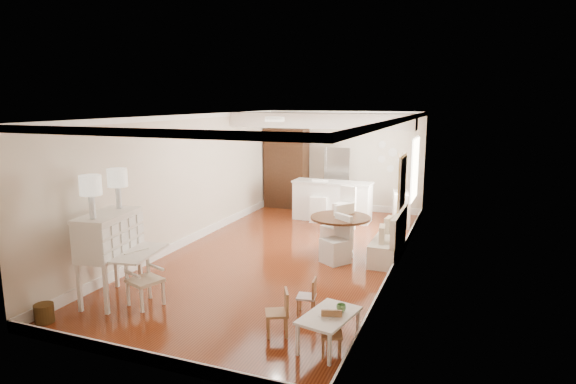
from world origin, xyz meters
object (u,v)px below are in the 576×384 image
Objects in this scene: bar_stool_right at (344,209)px; slip_chair_far at (337,226)px; secretary_bureau at (110,257)px; wicker_basket at (44,313)px; dining_table at (340,236)px; fridge at (350,181)px; kids_chair_a at (277,312)px; slip_chair_near at (336,239)px; breakfast_counter at (332,201)px; pantry_cabinet at (287,168)px; kids_table at (329,330)px; kids_chair_b at (306,296)px; sideboard at (401,209)px; kids_chair_c at (332,334)px; gustavian_armchair at (145,279)px; bar_stool_left at (319,201)px.

slip_chair_far is at bearing -62.04° from bar_stool_right.
secretary_bureau is 5.86m from bar_stool_right.
dining_table is at bearing 54.51° from wicker_basket.
fridge reaches higher than slip_chair_far.
dining_table reaches higher than kids_chair_a.
slip_chair_near is (3.15, 3.95, 0.33)m from wicker_basket.
slip_chair_far is 2.58m from breakfast_counter.
kids_table is at bearing -64.86° from pantry_cabinet.
slip_chair_near is at bearing 176.37° from kids_chair_b.
bar_stool_right is 0.58× the size of fridge.
kids_chair_a is 0.52× the size of dining_table.
slip_chair_far is 0.98× the size of bar_stool_right.
wicker_basket is at bearing -73.67° from kids_chair_b.
slip_chair_far is at bearing 45.88° from secretary_bureau.
fridge is at bearing 101.35° from dining_table.
pantry_cabinet reaches higher than sideboard.
dining_table reaches higher than kids_chair_c.
bar_stool_left is at bearing 11.41° from gustavian_armchair.
pantry_cabinet reaches higher than kids_chair_c.
bar_stool_right reaches higher than kids_table.
wicker_basket is at bearing -129.52° from sideboard.
kids_chair_c is at bearing -76.35° from dining_table.
secretary_bureau is 7.25m from sideboard.
sideboard is (0.76, 3.34, -0.04)m from slip_chair_near.
kids_chair_b is 0.46× the size of dining_table.
kids_chair_a is 5.53m from bar_stool_right.
kids_chair_b is 0.54× the size of slip_chair_far.
pantry_cabinet reaches higher than slip_chair_near.
kids_chair_b is (2.39, 0.60, -0.14)m from gustavian_armchair.
pantry_cabinet is at bearing 153.15° from sideboard.
kids_chair_b is at bearing -77.67° from breakfast_counter.
fridge is (-0.61, 3.50, 0.39)m from slip_chair_far.
bar_stool_left reaches higher than kids_chair_b.
kids_chair_b is 0.63× the size of sideboard.
kids_chair_c is at bearing -100.27° from sideboard.
slip_chair_far is (-0.19, 0.77, 0.05)m from slip_chair_near.
breakfast_counter is at bearing -100.78° from fridge.
fridge reaches higher than kids_chair_c.
sideboard is at bearing 90.36° from kids_table.
gustavian_armchair is at bearing 45.51° from wicker_basket.
gustavian_armchair is 0.89× the size of slip_chair_near.
sideboard is (3.56, 6.31, -0.28)m from secretary_bureau.
gustavian_armchair is at bearing 154.74° from kids_chair_c.
slip_chair_far is 0.50× the size of breakfast_counter.
fridge reaches higher than slip_chair_near.
bar_stool_left is at bearing -173.28° from kids_chair_b.
secretary_bureau is at bearing -106.21° from breakfast_counter.
gustavian_armchair is 2.98m from kids_table.
pantry_cabinet is at bearing 179.10° from fridge.
gustavian_armchair is at bearing -120.49° from kids_chair_a.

